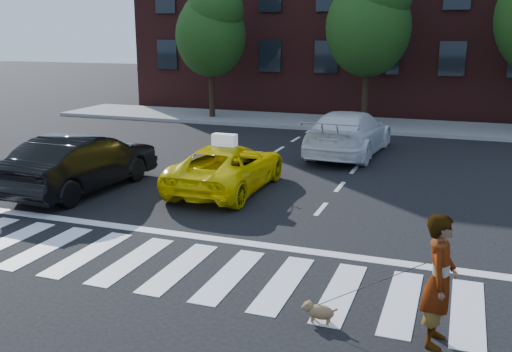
# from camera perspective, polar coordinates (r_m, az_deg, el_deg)

# --- Properties ---
(ground) EXTENTS (120.00, 120.00, 0.00)m
(ground) POSITION_cam_1_polar(r_m,az_deg,el_deg) (10.72, -7.67, -9.11)
(ground) COLOR black
(ground) RESTS_ON ground
(crosswalk) EXTENTS (13.00, 2.40, 0.01)m
(crosswalk) POSITION_cam_1_polar(r_m,az_deg,el_deg) (10.72, -7.67, -9.08)
(crosswalk) COLOR silver
(crosswalk) RESTS_ON ground
(stop_line) EXTENTS (12.00, 0.30, 0.01)m
(stop_line) POSITION_cam_1_polar(r_m,az_deg,el_deg) (12.05, -4.14, -6.30)
(stop_line) COLOR silver
(stop_line) RESTS_ON ground
(sidewalk_far) EXTENTS (30.00, 4.00, 0.15)m
(sidewalk_far) POSITION_cam_1_polar(r_m,az_deg,el_deg) (26.91, 9.84, 5.15)
(sidewalk_far) COLOR slate
(sidewalk_far) RESTS_ON ground
(tree_left) EXTENTS (3.39, 3.38, 6.50)m
(tree_left) POSITION_cam_1_polar(r_m,az_deg,el_deg) (28.19, -4.50, 14.62)
(tree_left) COLOR black
(tree_left) RESTS_ON ground
(tree_mid) EXTENTS (3.69, 3.69, 7.10)m
(tree_mid) POSITION_cam_1_polar(r_m,az_deg,el_deg) (26.01, 11.28, 15.35)
(tree_mid) COLOR black
(tree_mid) RESTS_ON ground
(taxi) EXTENTS (2.11, 4.55, 1.26)m
(taxi) POSITION_cam_1_polar(r_m,az_deg,el_deg) (15.60, -2.84, 0.89)
(taxi) COLOR yellow
(taxi) RESTS_ON ground
(black_sedan) EXTENTS (1.92, 4.86, 1.57)m
(black_sedan) POSITION_cam_1_polar(r_m,az_deg,el_deg) (16.15, -16.93, 1.32)
(black_sedan) COLOR black
(black_sedan) RESTS_ON ground
(white_suv) EXTENTS (2.52, 5.51, 1.56)m
(white_suv) POSITION_cam_1_polar(r_m,az_deg,el_deg) (20.30, 9.27, 4.28)
(white_suv) COLOR silver
(white_suv) RESTS_ON ground
(woman) EXTENTS (0.50, 0.72, 1.88)m
(woman) POSITION_cam_1_polar(r_m,az_deg,el_deg) (8.26, 17.88, -9.91)
(woman) COLOR #999999
(woman) RESTS_ON ground
(dog) EXTENTS (0.56, 0.21, 0.32)m
(dog) POSITION_cam_1_polar(r_m,az_deg,el_deg) (8.77, 6.23, -13.28)
(dog) COLOR olive
(dog) RESTS_ON ground
(taxi_sign) EXTENTS (0.65, 0.28, 0.32)m
(taxi_sign) POSITION_cam_1_polar(r_m,az_deg,el_deg) (15.25, -3.16, 3.62)
(taxi_sign) COLOR white
(taxi_sign) RESTS_ON taxi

